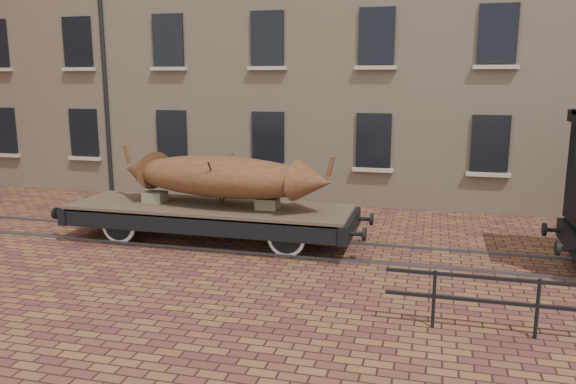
# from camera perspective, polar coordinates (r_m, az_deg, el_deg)

# --- Properties ---
(ground) EXTENTS (90.00, 90.00, 0.00)m
(ground) POSITION_cam_1_polar(r_m,az_deg,el_deg) (13.86, 2.06, -5.80)
(ground) COLOR #512A26
(warehouse_cream) EXTENTS (40.00, 10.19, 14.00)m
(warehouse_cream) POSITION_cam_1_polar(r_m,az_deg,el_deg) (23.10, 15.69, 18.20)
(warehouse_cream) COLOR #D2B491
(warehouse_cream) RESTS_ON ground
(rail_track) EXTENTS (30.00, 1.52, 0.06)m
(rail_track) POSITION_cam_1_polar(r_m,az_deg,el_deg) (13.85, 2.06, -5.69)
(rail_track) COLOR #59595E
(rail_track) RESTS_ON ground
(flatcar_wagon) EXTENTS (8.11, 2.20, 1.22)m
(flatcar_wagon) POSITION_cam_1_polar(r_m,az_deg,el_deg) (14.42, -7.92, -2.09)
(flatcar_wagon) COLOR brown
(flatcar_wagon) RESTS_ON ground
(iron_boat) EXTENTS (5.84, 2.20, 1.43)m
(iron_boat) POSITION_cam_1_polar(r_m,az_deg,el_deg) (14.10, -6.75, 1.58)
(iron_boat) COLOR brown
(iron_boat) RESTS_ON flatcar_wagon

